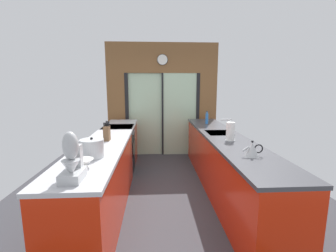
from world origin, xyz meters
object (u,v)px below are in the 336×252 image
at_px(oven_range, 119,150).
at_px(soap_bottle, 207,118).
at_px(mixing_bowl, 84,163).
at_px(stock_pot, 92,148).
at_px(paper_towel_roll, 230,132).
at_px(kettle, 252,149).
at_px(stand_mixer, 72,162).
at_px(knife_block, 107,133).

bearing_deg(oven_range, soap_bottle, 7.22).
relative_size(mixing_bowl, stock_pot, 0.73).
relative_size(oven_range, paper_towel_roll, 3.08).
xyz_separation_m(oven_range, stock_pot, (0.02, -1.98, 0.57)).
bearing_deg(mixing_bowl, stock_pot, 90.00).
xyz_separation_m(mixing_bowl, soap_bottle, (1.78, 2.53, 0.07)).
relative_size(mixing_bowl, kettle, 0.80).
bearing_deg(stock_pot, soap_bottle, 51.13).
distance_m(stand_mixer, paper_towel_roll, 2.21).
distance_m(knife_block, stand_mixer, 1.44).
bearing_deg(kettle, stock_pot, 177.92).
xyz_separation_m(soap_bottle, paper_towel_roll, (-0.00, -1.51, 0.02)).
bearing_deg(stock_pot, oven_range, 90.53).
relative_size(mixing_bowl, knife_block, 0.67).
distance_m(knife_block, paper_towel_roll, 1.78).
bearing_deg(oven_range, knife_block, -89.09).
xyz_separation_m(mixing_bowl, kettle, (1.78, 0.26, 0.04)).
height_order(mixing_bowl, kettle, kettle).
xyz_separation_m(stand_mixer, soap_bottle, (1.78, 2.83, -0.05)).
xyz_separation_m(mixing_bowl, paper_towel_roll, (1.78, 1.02, 0.09)).
height_order(stand_mixer, stock_pot, stand_mixer).
relative_size(oven_range, soap_bottle, 3.47).
bearing_deg(oven_range, mixing_bowl, -89.54).
bearing_deg(paper_towel_roll, mixing_bowl, -150.24).
relative_size(oven_range, knife_block, 3.20).
distance_m(kettle, soap_bottle, 2.27).
relative_size(knife_block, kettle, 1.20).
bearing_deg(oven_range, stand_mixer, -89.59).
xyz_separation_m(stock_pot, paper_towel_roll, (1.78, 0.69, 0.03)).
relative_size(soap_bottle, paper_towel_roll, 0.89).
height_order(mixing_bowl, stand_mixer, stand_mixer).
relative_size(oven_range, mixing_bowl, 4.80).
distance_m(stand_mixer, soap_bottle, 3.34).
relative_size(knife_block, stock_pot, 1.10).
distance_m(oven_range, knife_block, 1.30).
bearing_deg(paper_towel_roll, knife_block, 176.14).
bearing_deg(soap_bottle, paper_towel_roll, -90.00).
bearing_deg(oven_range, kettle, -48.65).
xyz_separation_m(knife_block, paper_towel_roll, (1.78, -0.12, 0.02)).
relative_size(stand_mixer, soap_bottle, 1.58).
relative_size(knife_block, stand_mixer, 0.68).
height_order(oven_range, stock_pot, stock_pot).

